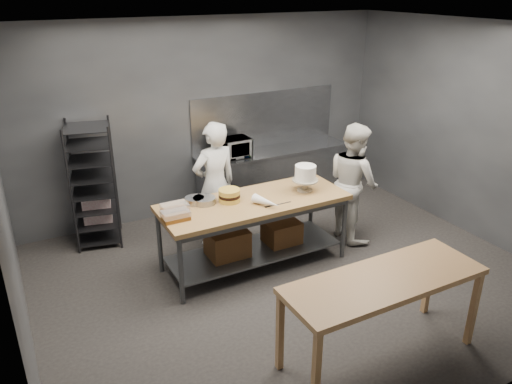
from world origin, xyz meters
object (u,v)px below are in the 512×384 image
Objects in this scene: frosted_cake_stand at (305,175)px; layer_cake at (229,195)px; chef_right at (353,182)px; near_counter at (384,286)px; work_table at (253,225)px; speed_rack at (94,185)px; chef_behind at (215,185)px; microwave at (232,148)px.

frosted_cake_stand is 1.29× the size of layer_cake.
chef_right is at bearing -1.51° from layer_cake.
work_table is at bearing 97.51° from near_counter.
chef_right reaches higher than frosted_cake_stand.
speed_rack is 0.99× the size of chef_behind.
work_table is 1.37× the size of speed_rack.
microwave is at bearing 97.61° from frosted_cake_stand.
work_table is at bearing 176.43° from frosted_cake_stand.
chef_behind is at bearing -30.06° from speed_rack.
chef_right is 3.12× the size of microwave.
chef_right is 4.86× the size of frosted_cake_stand.
speed_rack is 3.23× the size of microwave.
microwave reaches higher than work_table.
chef_behind is 1.26m from frosted_cake_stand.
speed_rack is 1.04× the size of chef_right.
near_counter is 2.92m from chef_behind.
chef_behind is at bearing 139.34° from frosted_cake_stand.
speed_rack reaches higher than layer_cake.
layer_cake is at bearing 93.10° from chef_right.
microwave is 1.76m from layer_cake.
chef_behind reaches higher than microwave.
speed_rack is at bearing -177.87° from microwave.
layer_cake reaches higher than work_table.
microwave is at bearing 38.99° from chef_right.
layer_cake is at bearing 171.72° from frosted_cake_stand.
chef_behind is 1.05× the size of chef_right.
frosted_cake_stand is at bearing -3.57° from work_table.
microwave is (0.71, 0.92, 0.16)m from chef_behind.
work_table is 1.42× the size of chef_right.
frosted_cake_stand is (0.46, 2.08, 0.33)m from near_counter.
frosted_cake_stand is (0.23, -1.72, 0.09)m from microwave.
chef_right reaches higher than near_counter.
work_table is at bearing -44.21° from speed_rack.
chef_right is 0.93m from frosted_cake_stand.
chef_behind reaches higher than chef_right.
chef_right reaches higher than microwave.
layer_cake is (-0.56, 2.23, 0.19)m from near_counter.
chef_right reaches higher than work_table.
near_counter is 1.13× the size of chef_behind.
chef_right is 1.90m from layer_cake.
work_table is 8.92× the size of layer_cake.
chef_behind is (-0.47, 2.88, 0.07)m from near_counter.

